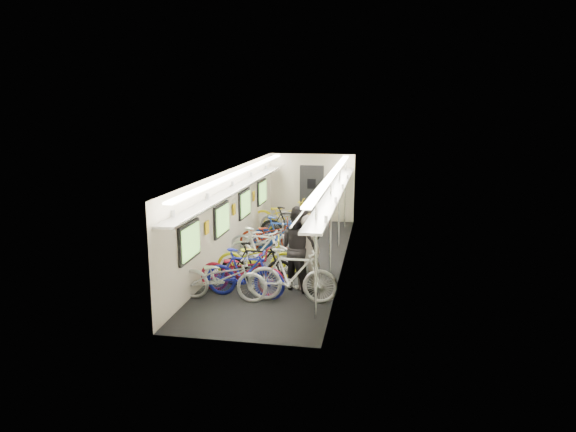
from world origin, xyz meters
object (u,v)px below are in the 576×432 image
at_px(bicycle_1, 245,273).
at_px(passenger_near, 306,253).
at_px(bicycle_0, 223,277).
at_px(passenger_mid, 298,248).
at_px(backpack, 315,223).

relative_size(bicycle_1, passenger_near, 1.03).
bearing_deg(bicycle_0, passenger_mid, -55.10).
distance_m(bicycle_0, passenger_mid, 1.79).
relative_size(passenger_near, passenger_mid, 0.91).
xyz_separation_m(bicycle_0, passenger_near, (1.62, 0.92, 0.36)).
bearing_deg(passenger_mid, bicycle_0, 62.73).
distance_m(bicycle_1, passenger_mid, 1.32).
bearing_deg(bicycle_1, bicycle_0, 124.81).
relative_size(bicycle_1, backpack, 4.65).
xyz_separation_m(bicycle_1, backpack, (1.25, 1.82, 0.75)).
bearing_deg(passenger_near, backpack, -96.68).
bearing_deg(passenger_near, bicycle_0, 25.13).
bearing_deg(bicycle_1, passenger_near, -54.82).
bearing_deg(bicycle_1, passenger_mid, -48.53).
relative_size(bicycle_0, passenger_mid, 1.02).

